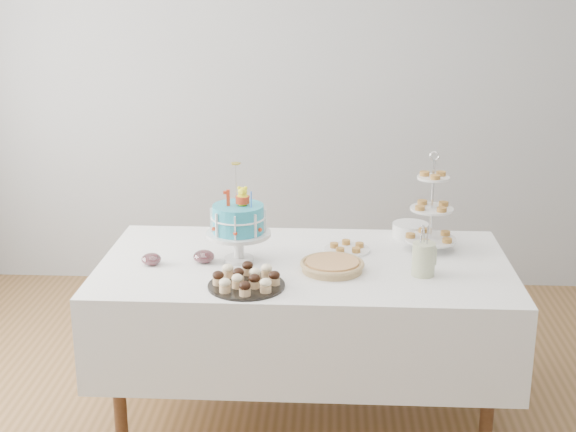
# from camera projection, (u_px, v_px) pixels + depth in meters

# --- Properties ---
(walls) EXTENTS (5.04, 4.04, 2.70)m
(walls) POSITION_uv_depth(u_px,v_px,m) (303.00, 155.00, 3.30)
(walls) COLOR #A8ACAE
(walls) RESTS_ON floor
(table) EXTENTS (1.92, 1.02, 0.77)m
(table) POSITION_uv_depth(u_px,v_px,m) (305.00, 306.00, 3.83)
(table) COLOR silver
(table) RESTS_ON floor
(birthday_cake) EXTENTS (0.30, 0.30, 0.47)m
(birthday_cake) POSITION_uv_depth(u_px,v_px,m) (239.00, 235.00, 3.74)
(birthday_cake) COLOR silver
(birthday_cake) RESTS_ON table
(cupcake_tray) EXTENTS (0.34, 0.34, 0.08)m
(cupcake_tray) POSITION_uv_depth(u_px,v_px,m) (246.00, 279.00, 3.45)
(cupcake_tray) COLOR black
(cupcake_tray) RESTS_ON table
(pie) EXTENTS (0.29, 0.29, 0.05)m
(pie) POSITION_uv_depth(u_px,v_px,m) (332.00, 265.00, 3.64)
(pie) COLOR tan
(pie) RESTS_ON table
(tiered_stand) EXTENTS (0.25, 0.25, 0.49)m
(tiered_stand) POSITION_uv_depth(u_px,v_px,m) (432.00, 209.00, 3.86)
(tiered_stand) COLOR silver
(tiered_stand) RESTS_ON table
(plate_stack) EXTENTS (0.18, 0.18, 0.07)m
(plate_stack) POSITION_uv_depth(u_px,v_px,m) (410.00, 230.00, 4.10)
(plate_stack) COLOR silver
(plate_stack) RESTS_ON table
(pastry_plate) EXTENTS (0.22, 0.22, 0.03)m
(pastry_plate) POSITION_uv_depth(u_px,v_px,m) (347.00, 248.00, 3.90)
(pastry_plate) COLOR silver
(pastry_plate) RESTS_ON table
(jam_bowl_a) EXTENTS (0.09, 0.09, 0.05)m
(jam_bowl_a) POSITION_uv_depth(u_px,v_px,m) (151.00, 259.00, 3.72)
(jam_bowl_a) COLOR silver
(jam_bowl_a) RESTS_ON table
(jam_bowl_b) EXTENTS (0.10, 0.10, 0.06)m
(jam_bowl_b) POSITION_uv_depth(u_px,v_px,m) (204.00, 257.00, 3.75)
(jam_bowl_b) COLOR silver
(jam_bowl_b) RESTS_ON table
(utensil_pitcher) EXTENTS (0.11, 0.10, 0.23)m
(utensil_pitcher) POSITION_uv_depth(u_px,v_px,m) (424.00, 258.00, 3.57)
(utensil_pitcher) COLOR beige
(utensil_pitcher) RESTS_ON table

